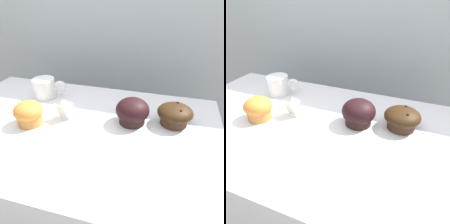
{
  "view_description": "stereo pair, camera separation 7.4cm",
  "coord_description": "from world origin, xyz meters",
  "views": [
    {
      "loc": [
        0.3,
        -0.57,
        1.38
      ],
      "look_at": [
        0.13,
        0.04,
        1.0
      ],
      "focal_mm": 35.0,
      "sensor_mm": 36.0,
      "label": 1
    },
    {
      "loc": [
        0.37,
        -0.54,
        1.38
      ],
      "look_at": [
        0.13,
        0.04,
        1.0
      ],
      "focal_mm": 35.0,
      "sensor_mm": 36.0,
      "label": 2
    }
  ],
  "objects": [
    {
      "name": "wall_back",
      "position": [
        0.0,
        0.6,
        0.9
      ],
      "size": [
        3.2,
        0.1,
        1.8
      ],
      "primitive_type": "cube",
      "color": "#A8B2B7",
      "rests_on": "ground"
    },
    {
      "name": "display_counter",
      "position": [
        0.0,
        0.0,
        0.48
      ],
      "size": [
        1.0,
        0.64,
        0.96
      ],
      "primitive_type": "cube",
      "color": "silver",
      "rests_on": "ground"
    },
    {
      "name": "muffin_front_center",
      "position": [
        -0.14,
        -0.03,
        1.0
      ],
      "size": [
        0.1,
        0.1,
        0.08
      ],
      "color": "#C7843C",
      "rests_on": "display_counter"
    },
    {
      "name": "muffin_back_left",
      "position": [
        0.19,
        0.07,
        1.0
      ],
      "size": [
        0.11,
        0.11,
        0.09
      ],
      "color": "#311E19",
      "rests_on": "display_counter"
    },
    {
      "name": "muffin_back_right",
      "position": [
        0.33,
        0.1,
        1.0
      ],
      "size": [
        0.12,
        0.12,
        0.08
      ],
      "color": "#462B1C",
      "rests_on": "display_counter"
    },
    {
      "name": "coffee_cup",
      "position": [
        -0.2,
        0.16,
        1.0
      ],
      "size": [
        0.13,
        0.09,
        0.08
      ],
      "color": "white",
      "rests_on": "display_counter"
    },
    {
      "name": "price_card",
      "position": [
        -0.04,
        0.03,
        0.99
      ],
      "size": [
        0.06,
        0.06,
        0.06
      ],
      "color": "white",
      "rests_on": "display_counter"
    }
  ]
}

